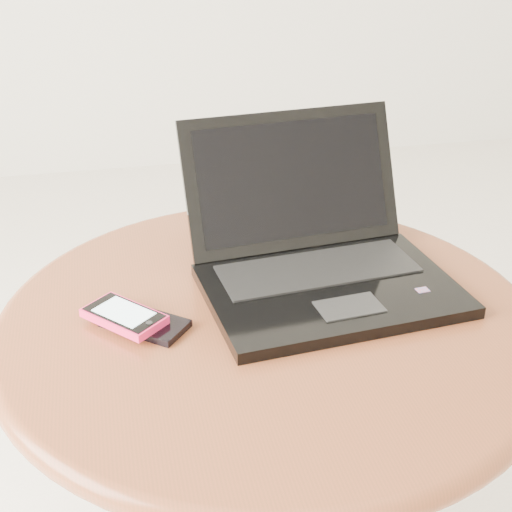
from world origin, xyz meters
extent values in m
cylinder|color=#532A0E|center=(0.03, -0.07, 0.28)|extent=(0.11, 0.11, 0.49)
cylinder|color=brown|center=(0.03, -0.07, 0.54)|extent=(0.67, 0.67, 0.03)
torus|color=brown|center=(0.03, -0.07, 0.54)|extent=(0.70, 0.70, 0.03)
cube|color=black|center=(0.12, -0.05, 0.57)|extent=(0.35, 0.26, 0.02)
cube|color=black|center=(0.11, -0.01, 0.58)|extent=(0.28, 0.12, 0.00)
cube|color=black|center=(0.12, -0.11, 0.58)|extent=(0.09, 0.06, 0.00)
cube|color=red|center=(0.23, -0.09, 0.57)|extent=(0.02, 0.01, 0.00)
cube|color=black|center=(0.10, 0.10, 0.67)|extent=(0.32, 0.12, 0.19)
cube|color=black|center=(0.10, 0.10, 0.67)|extent=(0.29, 0.09, 0.15)
cube|color=black|center=(-0.13, -0.07, 0.56)|extent=(0.12, 0.11, 0.01)
cube|color=#C50075|center=(-0.16, -0.04, 0.57)|extent=(0.04, 0.05, 0.00)
cube|color=#F5225B|center=(-0.15, -0.07, 0.57)|extent=(0.11, 0.11, 0.01)
cube|color=black|center=(-0.15, -0.07, 0.58)|extent=(0.10, 0.10, 0.00)
cube|color=silver|center=(-0.15, -0.07, 0.58)|extent=(0.08, 0.08, 0.00)
cylinder|color=black|center=(-0.12, -0.10, 0.58)|extent=(0.01, 0.01, 0.00)
camera|label=1|loc=(-0.16, -0.85, 1.06)|focal=51.38mm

